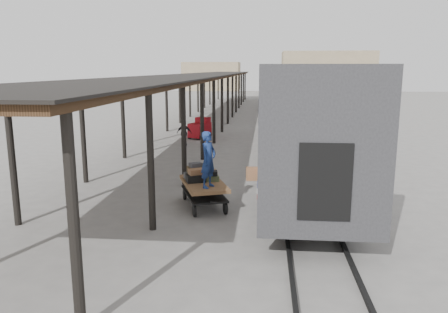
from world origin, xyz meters
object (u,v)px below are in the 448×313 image
luggage_tug (200,129)px  pedestrian (184,133)px  baggage_cart (204,188)px  porter (208,160)px

luggage_tug → pedestrian: (-0.53, -2.97, 0.13)m
pedestrian → luggage_tug: bearing=-101.8°
baggage_cart → luggage_tug: (-2.34, 14.71, -0.02)m
porter → baggage_cart: bearing=45.1°
pedestrian → porter: bearing=102.3°
baggage_cart → luggage_tug: size_ratio=1.49×
pedestrian → baggage_cart: bearing=101.9°
luggage_tug → baggage_cart: bearing=-57.0°
baggage_cart → luggage_tug: luggage_tug is taller
baggage_cart → porter: size_ratio=1.49×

